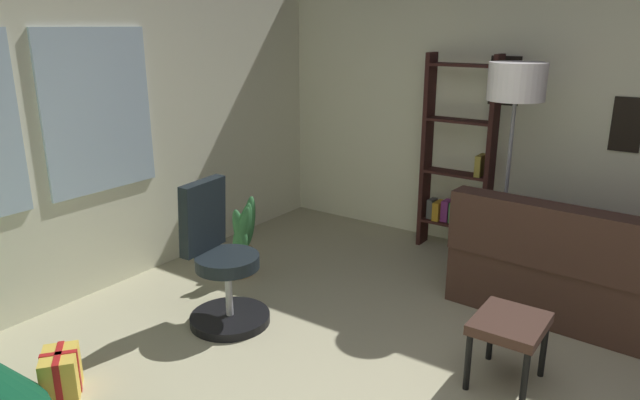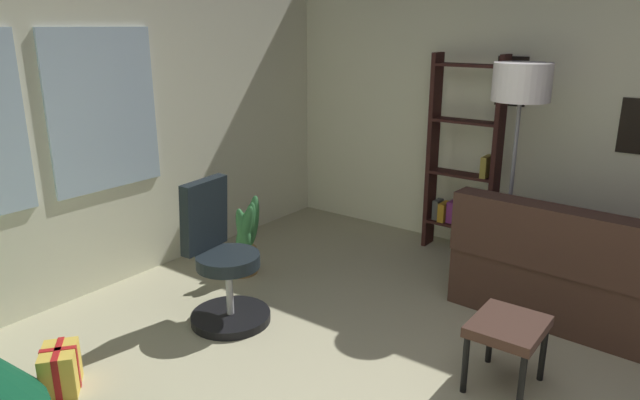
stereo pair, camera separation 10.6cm
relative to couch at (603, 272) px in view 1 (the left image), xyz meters
The scene contains 9 objects.
wall_back_with_windows 3.95m from the couch, 119.52° to the left, with size 5.23×0.12×2.54m.
wall_right_with_frames 1.31m from the couch, 25.55° to the left, with size 0.12×5.82×2.54m.
couch is the anchor object (origin of this frame).
footstool 1.31m from the couch, 167.71° to the left, with size 0.44×0.38×0.41m.
gift_box_gold 3.64m from the couch, 140.97° to the left, with size 0.31×0.32×0.27m.
office_chair 2.73m from the couch, 128.21° to the left, with size 0.56×0.56×1.01m.
bookshelf 1.53m from the couch, 68.61° to the left, with size 0.18×0.64×1.78m.
floor_lamp 1.45m from the couch, 82.58° to the left, with size 0.42×0.42×1.75m.
potted_plant 2.77m from the couch, 111.85° to the left, with size 0.39×0.37×0.66m.
Camera 1 is at (-2.40, -0.88, 2.01)m, focal length 32.11 mm.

